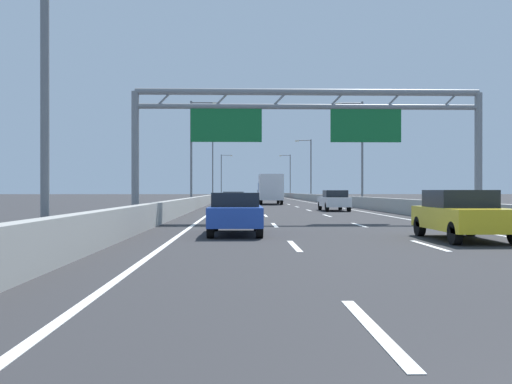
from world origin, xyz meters
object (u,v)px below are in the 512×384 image
streetlamp_left_far (214,165)px  yellow_car (462,214)px  sign_gantry (305,121)px  streetlamp_right_distant (289,173)px  orange_car (263,195)px  red_car (276,194)px  streetlamp_right_far (309,166)px  streetlamp_left_mid (194,147)px  blue_car (236,213)px  streetlamp_right_mid (360,147)px  white_car (334,200)px  box_truck (270,188)px  black_car (273,194)px  streetlamp_left_distant (222,173)px  streetlamp_left_near (55,19)px  silver_car (234,200)px

streetlamp_left_far → yellow_car: streetlamp_left_far is taller
sign_gantry → streetlamp_left_far: 62.03m
streetlamp_right_distant → orange_car: (-7.36, -38.00, -4.60)m
red_car → streetlamp_right_far: bearing=-80.7°
streetlamp_left_mid → streetlamp_left_far: 37.83m
streetlamp_left_mid → blue_car: 32.47m
streetlamp_left_mid → streetlamp_right_mid: size_ratio=1.00×
white_car → box_truck: size_ratio=0.59×
blue_car → box_truck: bearing=85.5°
streetlamp_right_far → streetlamp_right_distant: size_ratio=1.00×
black_car → streetlamp_right_distant: bearing=62.8°
streetlamp_right_distant → box_truck: 66.20m
streetlamp_left_distant → streetlamp_right_mid: bearing=-78.8°
orange_car → yellow_car: bearing=-87.4°
streetlamp_left_mid → orange_car: (7.57, 37.65, -4.60)m
sign_gantry → streetlamp_right_mid: size_ratio=1.78×
sign_gantry → streetlamp_right_far: bearing=83.0°
streetlamp_right_far → blue_car: (-10.87, -69.70, -4.67)m
streetlamp_left_near → box_truck: bearing=81.2°
black_car → sign_gantry: bearing=-92.2°
red_car → orange_car: bearing=-98.2°
box_truck → yellow_car: bearing=-85.4°
streetlamp_left_near → blue_car: (4.06, 5.96, -4.67)m
streetlamp_right_mid → black_car: 68.06m
streetlamp_right_far → red_car: 24.62m
red_car → silver_car: size_ratio=1.01×
streetlamp_left_near → streetlamp_left_far: (0.00, 75.65, 0.00)m
streetlamp_left_mid → streetlamp_left_far: (0.00, 37.83, 0.00)m
streetlamp_left_distant → red_car: streetlamp_left_distant is taller
orange_car → silver_car: orange_car is taller
streetlamp_right_far → streetlamp_left_far: bearing=180.0°
sign_gantry → blue_car: bearing=-112.0°
red_car → streetlamp_left_far: bearing=-114.8°
streetlamp_left_far → silver_car: bearing=-85.2°
silver_car → yellow_car: bearing=-75.9°
streetlamp_right_mid → streetlamp_right_distant: 75.65m
streetlamp_left_distant → streetlamp_right_distant: size_ratio=1.00×
sign_gantry → streetlamp_left_distant: bearing=94.2°
streetlamp_left_distant → streetlamp_right_distant: same height
streetlamp_right_mid → white_car: 11.61m
sign_gantry → black_car: bearing=87.8°
streetlamp_right_far → silver_car: (-11.30, -43.03, -4.68)m
streetlamp_right_distant → box_truck: bearing=-96.6°
streetlamp_right_far → streetlamp_left_distant: size_ratio=1.00×
streetlamp_left_mid → streetlamp_right_distant: size_ratio=1.00×
streetlamp_right_mid → streetlamp_left_far: same height
streetlamp_right_mid → orange_car: streetlamp_right_mid is taller
box_truck → red_car: bearing=85.9°
streetlamp_left_mid → streetlamp_left_far: same height
orange_car → streetlamp_left_near: bearing=-95.7°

